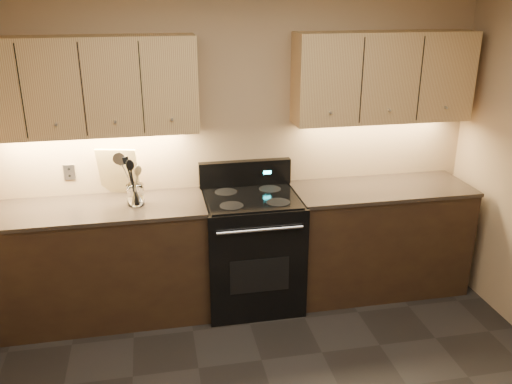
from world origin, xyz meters
TOP-DOWN VIEW (x-y plane):
  - wall_back at (0.00, 2.00)m, footprint 4.00×0.04m
  - counter_left at (-1.10, 1.70)m, footprint 1.62×0.62m
  - counter_right at (1.18, 1.70)m, footprint 1.46×0.62m
  - stove at (0.08, 1.68)m, footprint 0.76×0.68m
  - upper_cab_left at (-1.10, 1.85)m, footprint 1.60×0.30m
  - upper_cab_right at (1.18, 1.85)m, footprint 1.44×0.30m
  - outlet_plate at (-1.30, 1.99)m, footprint 0.08×0.01m
  - utensil_crock at (-0.80, 1.69)m, footprint 0.17×0.17m
  - cutting_board at (-0.92, 1.94)m, footprint 0.33×0.19m
  - wooden_spoon at (-0.82, 1.68)m, footprint 0.13×0.07m
  - black_spoon at (-0.80, 1.71)m, footprint 0.09×0.11m
  - black_turner at (-0.79, 1.67)m, footprint 0.17×0.14m
  - steel_spatula at (-0.78, 1.71)m, footprint 0.22×0.14m
  - steel_skimmer at (-0.76, 1.68)m, footprint 0.23×0.15m

SIDE VIEW (x-z plane):
  - counter_left at x=-1.10m, z-range 0.00..0.93m
  - counter_right at x=1.18m, z-range 0.00..0.93m
  - stove at x=0.08m, z-range -0.09..1.05m
  - utensil_crock at x=-0.80m, z-range 0.92..1.08m
  - wooden_spoon at x=-0.82m, z-range 0.94..1.24m
  - black_spoon at x=-0.80m, z-range 0.94..1.29m
  - outlet_plate at x=-1.30m, z-range 1.06..1.18m
  - cutting_board at x=-0.92m, z-range 0.93..1.31m
  - steel_spatula at x=-0.78m, z-range 0.94..1.32m
  - black_turner at x=-0.79m, z-range 0.94..1.33m
  - steel_skimmer at x=-0.76m, z-range 0.94..1.35m
  - wall_back at x=0.00m, z-range 0.00..2.60m
  - upper_cab_left at x=-1.10m, z-range 1.45..2.15m
  - upper_cab_right at x=1.18m, z-range 1.45..2.15m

